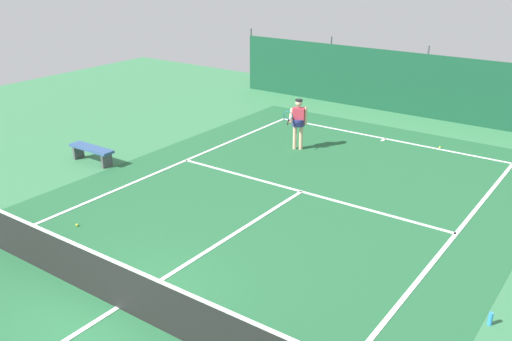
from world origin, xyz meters
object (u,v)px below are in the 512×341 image
at_px(tennis_net, 116,284).
at_px(water_bottle, 490,319).
at_px(tennis_player, 298,120).
at_px(tennis_ball_midcourt, 440,147).
at_px(courtside_bench, 92,151).
at_px(tennis_ball_near_player, 77,225).
at_px(parked_car, 412,77).

xyz_separation_m(tennis_net, water_bottle, (5.62, 3.40, -0.39)).
bearing_deg(water_bottle, tennis_player, 141.97).
distance_m(tennis_ball_midcourt, courtside_bench, 11.00).
relative_size(tennis_ball_midcourt, water_bottle, 0.28).
relative_size(tennis_player, tennis_ball_near_player, 24.85).
relative_size(tennis_net, parked_car, 2.36).
bearing_deg(courtside_bench, water_bottle, -5.92).
distance_m(tennis_player, courtside_bench, 6.43).
xyz_separation_m(tennis_ball_near_player, tennis_ball_midcourt, (5.08, 10.38, 0.00)).
relative_size(tennis_player, courtside_bench, 1.03).
distance_m(tennis_player, tennis_ball_midcourt, 4.73).
bearing_deg(tennis_net, parked_car, 94.86).
bearing_deg(tennis_net, tennis_player, 101.54).
distance_m(tennis_player, parked_car, 8.84).
bearing_deg(parked_car, tennis_ball_near_player, 86.92).
height_order(tennis_ball_midcourt, parked_car, parked_car).
bearing_deg(tennis_ball_near_player, courtside_bench, 135.70).
height_order(tennis_net, tennis_player, tennis_player).
bearing_deg(water_bottle, tennis_net, -148.82).
xyz_separation_m(tennis_player, parked_car, (0.35, 8.83, -0.12)).
distance_m(tennis_ball_midcourt, water_bottle, 9.41).
xyz_separation_m(parked_car, water_bottle, (7.15, -14.71, -0.72)).
relative_size(tennis_player, parked_car, 0.38).
relative_size(tennis_net, water_bottle, 42.17).
relative_size(tennis_ball_near_player, courtside_bench, 0.04).
height_order(tennis_net, courtside_bench, tennis_net).
xyz_separation_m(parked_car, courtside_bench, (-4.77, -13.47, -0.46)).
xyz_separation_m(tennis_net, tennis_ball_midcourt, (1.84, 12.02, -0.48)).
distance_m(tennis_ball_near_player, courtside_bench, 4.31).
relative_size(tennis_net, tennis_ball_midcourt, 153.33).
distance_m(tennis_ball_near_player, parked_car, 16.58).
distance_m(courtside_bench, water_bottle, 11.99).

